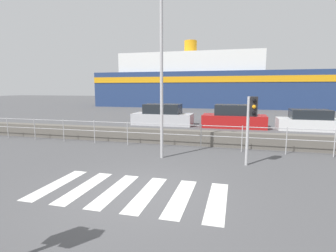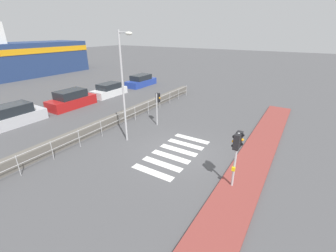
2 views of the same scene
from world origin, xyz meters
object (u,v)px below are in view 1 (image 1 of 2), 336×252
traffic_light_far (252,115)px  streetlamp (160,51)px  parked_car_red (234,118)px  parked_car_white (309,121)px  parked_car_silver (163,116)px  ferry_boat (214,84)px

traffic_light_far → streetlamp: streetlamp is taller
traffic_light_far → parked_car_red: bearing=94.0°
streetlamp → parked_car_white: size_ratio=1.69×
parked_car_silver → parked_car_red: 5.17m
ferry_boat → parked_car_white: (7.90, -20.03, -2.71)m
traffic_light_far → parked_car_silver: bearing=122.0°
streetlamp → parked_car_red: 10.21m
traffic_light_far → streetlamp: (-3.29, 0.06, 2.29)m
traffic_light_far → parked_car_red: (-0.65, 9.33, -1.11)m
streetlamp → parked_car_white: streetlamp is taller
traffic_light_far → streetlamp: bearing=178.9°
ferry_boat → parked_car_white: ferry_boat is taller
streetlamp → traffic_light_far: bearing=-1.1°
streetlamp → parked_car_white: 12.38m
parked_car_silver → parked_car_red: (5.17, -0.00, 0.02)m
streetlamp → parked_car_silver: size_ratio=1.50×
traffic_light_far → parked_car_white: (4.14, 9.33, -1.21)m
traffic_light_far → parked_car_white: bearing=66.0°
streetlamp → parked_car_silver: (-2.53, 9.26, -3.41)m
ferry_boat → parked_car_silver: size_ratio=8.20×
parked_car_red → parked_car_white: 4.80m
parked_car_red → parked_car_silver: bearing=180.0°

